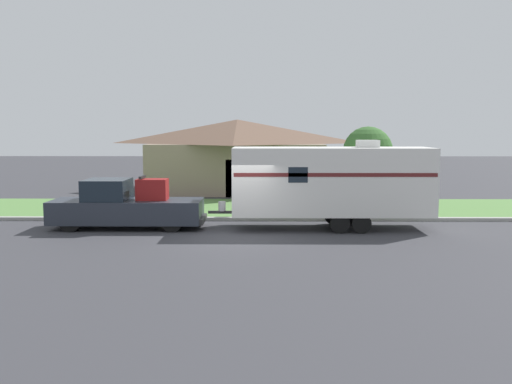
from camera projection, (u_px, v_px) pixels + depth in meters
ground_plane at (238, 238)px, 19.94m from camera, size 120.00×120.00×0.00m
curb_strip at (242, 219)px, 23.66m from camera, size 80.00×0.30×0.14m
lawn_strip at (245, 208)px, 27.29m from camera, size 80.00×7.00×0.03m
house_across_street at (237, 154)px, 35.24m from camera, size 10.98×8.17×4.37m
pickup_truck at (125, 207)px, 21.79m from camera, size 5.83×1.94×2.01m
travel_trailer at (332, 181)px, 21.60m from camera, size 8.43×2.31×3.37m
mailbox at (242, 195)px, 24.22m from camera, size 0.48×0.20×1.27m
tree_in_yard at (368, 152)px, 26.61m from camera, size 2.31×2.31×3.91m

